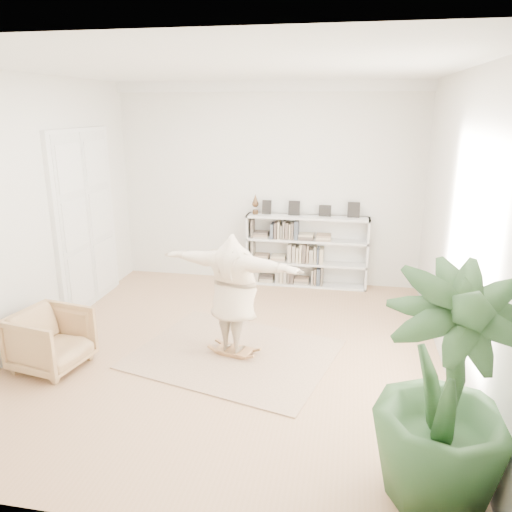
{
  "coord_description": "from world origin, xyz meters",
  "views": [
    {
      "loc": [
        1.46,
        -5.93,
        3.17
      ],
      "look_at": [
        0.27,
        0.4,
        1.24
      ],
      "focal_mm": 35.0,
      "sensor_mm": 36.0,
      "label": 1
    }
  ],
  "objects_px": {
    "armchair": "(51,340)",
    "rocker_board": "(234,350)",
    "person": "(233,291)",
    "houseplant": "(446,392)",
    "bookshelf": "(306,252)"
  },
  "relations": [
    {
      "from": "person",
      "to": "houseplant",
      "type": "bearing_deg",
      "value": 150.75
    },
    {
      "from": "bookshelf",
      "to": "armchair",
      "type": "bearing_deg",
      "value": -127.98
    },
    {
      "from": "rocker_board",
      "to": "bookshelf",
      "type": "bearing_deg",
      "value": 91.4
    },
    {
      "from": "bookshelf",
      "to": "armchair",
      "type": "distance_m",
      "value": 4.64
    },
    {
      "from": "person",
      "to": "armchair",
      "type": "bearing_deg",
      "value": 33.35
    },
    {
      "from": "armchair",
      "to": "rocker_board",
      "type": "height_order",
      "value": "armchair"
    },
    {
      "from": "bookshelf",
      "to": "rocker_board",
      "type": "bearing_deg",
      "value": -103.12
    },
    {
      "from": "armchair",
      "to": "rocker_board",
      "type": "xyz_separation_m",
      "value": [
        2.17,
        0.74,
        -0.31
      ]
    },
    {
      "from": "person",
      "to": "houseplant",
      "type": "xyz_separation_m",
      "value": [
        2.23,
        -2.14,
        0.1
      ]
    },
    {
      "from": "person",
      "to": "houseplant",
      "type": "distance_m",
      "value": 3.1
    },
    {
      "from": "rocker_board",
      "to": "person",
      "type": "relative_size",
      "value": 0.27
    },
    {
      "from": "houseplant",
      "to": "armchair",
      "type": "bearing_deg",
      "value": 162.4
    },
    {
      "from": "bookshelf",
      "to": "person",
      "type": "bearing_deg",
      "value": -103.12
    },
    {
      "from": "armchair",
      "to": "person",
      "type": "height_order",
      "value": "person"
    },
    {
      "from": "rocker_board",
      "to": "houseplant",
      "type": "relative_size",
      "value": 0.26
    }
  ]
}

